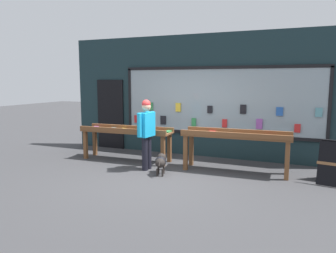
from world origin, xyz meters
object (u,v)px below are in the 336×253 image
object	(u,v)px
display_table_right	(236,139)
small_dog	(161,162)
sandwich_board_sign	(334,162)
display_table_left	(126,133)
person_browsing	(146,129)

from	to	relation	value
display_table_right	small_dog	bearing A→B (deg)	-150.23
display_table_right	sandwich_board_sign	world-z (taller)	display_table_right
display_table_left	person_browsing	size ratio (longest dim) A/B	1.49
person_browsing	sandwich_board_sign	bearing A→B (deg)	-76.05
display_table_left	display_table_right	size ratio (longest dim) A/B	1.00
small_dog	sandwich_board_sign	distance (m)	3.59
small_dog	sandwich_board_sign	xyz separation A→B (m)	(3.50, 0.81, 0.15)
display_table_right	small_dog	size ratio (longest dim) A/B	4.25
person_browsing	sandwich_board_sign	xyz separation A→B (m)	(3.97, 0.57, -0.52)
small_dog	display_table_left	bearing A→B (deg)	40.37
display_table_left	person_browsing	bearing A→B (deg)	-34.11
display_table_right	small_dog	distance (m)	1.77
small_dog	sandwich_board_sign	world-z (taller)	sandwich_board_sign
sandwich_board_sign	display_table_left	bearing A→B (deg)	-170.45
person_browsing	small_dog	world-z (taller)	person_browsing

